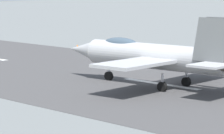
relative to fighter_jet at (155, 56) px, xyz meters
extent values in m
plane|color=slate|center=(1.36, -1.25, -2.47)|extent=(400.00, 400.00, 0.00)
cube|color=#424242|center=(1.36, -1.25, -2.46)|extent=(240.00, 26.00, 0.02)
cube|color=white|center=(0.48, -1.25, -2.45)|extent=(8.00, 0.70, 0.00)
cylinder|color=#A9AAAD|center=(-0.11, -0.01, -0.07)|extent=(12.96, 3.19, 2.00)
cone|color=#A9AAAD|center=(7.75, 0.73, -0.07)|extent=(3.11, 1.97, 1.70)
ellipsoid|color=#3F5160|center=(3.49, 0.33, 0.68)|extent=(3.69, 1.43, 1.10)
cube|color=#A9AAAD|center=(-1.49, 3.89, -0.17)|extent=(3.95, 6.31, 0.24)
cube|color=#A9AAAD|center=(-0.73, -4.10, -0.17)|extent=(3.95, 6.31, 0.24)
cube|color=#A9AAAD|center=(-6.89, 1.76, 0.03)|extent=(2.65, 3.01, 0.16)
cube|color=#515556|center=(-5.77, 0.36, 1.63)|extent=(2.68, 1.19, 3.14)
cube|color=#515556|center=(-5.60, -1.43, 1.63)|extent=(2.68, 1.19, 3.14)
cylinder|color=silver|center=(4.80, 0.45, -1.77)|extent=(0.18, 0.18, 1.40)
cylinder|color=black|center=(4.80, 0.45, -2.09)|extent=(0.78, 0.37, 0.76)
cylinder|color=silver|center=(-2.06, 1.41, -1.77)|extent=(0.18, 0.18, 1.40)
cylinder|color=black|center=(-2.06, 1.41, -2.09)|extent=(0.78, 0.37, 0.76)
cylinder|color=silver|center=(-1.76, -1.77, -1.77)|extent=(0.18, 0.18, 1.40)
cylinder|color=black|center=(-1.76, -1.77, -2.09)|extent=(0.78, 0.37, 0.76)
cube|color=#1E2338|center=(16.52, -9.82, -2.04)|extent=(0.24, 0.36, 0.85)
cube|color=orange|center=(16.52, -9.82, -1.41)|extent=(0.32, 0.46, 0.58)
sphere|color=tan|center=(16.52, -9.82, -0.97)|extent=(0.22, 0.22, 0.22)
cylinder|color=orange|center=(16.49, -9.52, -1.45)|extent=(0.10, 0.10, 0.55)
cylinder|color=orange|center=(16.55, -10.11, -1.45)|extent=(0.10, 0.10, 0.55)
cone|color=orange|center=(6.68, -14.47, -2.19)|extent=(0.44, 0.44, 0.55)
cone|color=orange|center=(26.10, -14.47, -2.19)|extent=(0.44, 0.44, 0.55)
camera|label=1|loc=(-34.03, 37.38, 5.76)|focal=103.63mm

